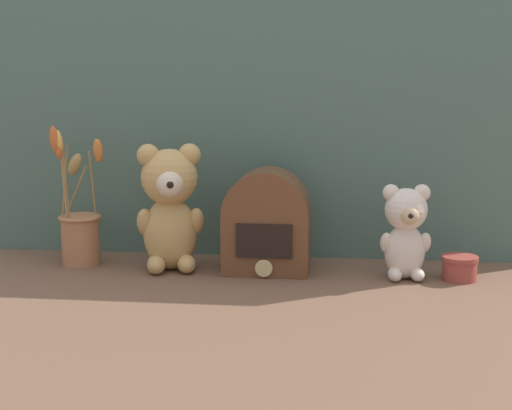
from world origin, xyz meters
name	(u,v)px	position (x,y,z in m)	size (l,w,h in m)	color
ground_plane	(255,274)	(0.00, 0.00, 0.00)	(4.00, 4.00, 0.00)	brown
backdrop_wall	(263,124)	(0.00, 0.17, 0.31)	(1.29, 0.02, 0.61)	#4C6B5B
teddy_bear_large	(170,205)	(-0.18, 0.01, 0.14)	(0.15, 0.14, 0.27)	tan
teddy_bear_medium	(406,230)	(0.31, 0.00, 0.10)	(0.11, 0.10, 0.20)	beige
flower_vase	(79,226)	(-0.40, 0.04, 0.09)	(0.12, 0.13, 0.31)	#AD7047
vintage_radio	(267,224)	(0.02, 0.03, 0.10)	(0.18, 0.13, 0.22)	brown
decorative_tin_tall	(460,268)	(0.42, 0.00, 0.03)	(0.07, 0.07, 0.05)	#993D33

